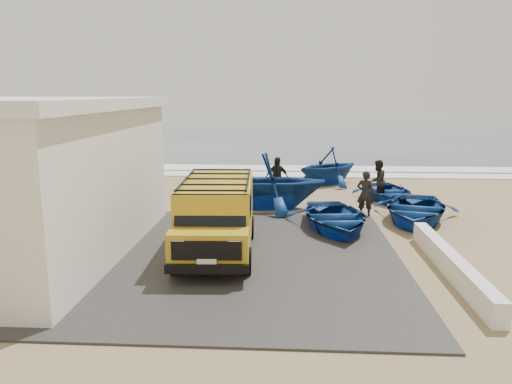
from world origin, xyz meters
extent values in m
plane|color=#957D56|center=(0.00, 0.00, 0.00)|extent=(160.00, 160.00, 0.00)
cube|color=#373532|center=(-2.00, -2.00, 0.03)|extent=(12.00, 10.00, 0.05)
cube|color=#385166|center=(0.00, 56.00, 0.00)|extent=(180.00, 88.00, 0.01)
cube|color=white|center=(0.00, 12.00, 0.03)|extent=(180.00, 1.60, 0.06)
cube|color=white|center=(0.00, 14.50, 0.02)|extent=(180.00, 2.20, 0.04)
cube|color=black|center=(-3.55, -0.50, 2.60)|extent=(0.08, 0.70, 0.90)
cube|color=silver|center=(5.00, -3.00, 0.28)|extent=(0.35, 6.00, 0.55)
cube|color=gold|center=(-1.03, -1.35, 1.17)|extent=(2.08, 3.98, 1.65)
cube|color=gold|center=(-0.92, -3.74, 0.80)|extent=(1.94, 0.99, 0.90)
cube|color=black|center=(-0.94, -3.27, 1.60)|extent=(1.76, 0.42, 0.72)
cube|color=black|center=(-0.90, -4.21, 0.90)|extent=(1.62, 0.15, 0.45)
cube|color=black|center=(-0.90, -4.24, 0.47)|extent=(1.94, 0.23, 0.22)
cube|color=black|center=(-1.03, -1.40, 2.08)|extent=(1.97, 3.68, 0.06)
cylinder|color=black|center=(-1.83, -3.38, 0.35)|extent=(0.25, 0.71, 0.70)
cylinder|color=black|center=(-1.97, -0.29, 0.35)|extent=(0.25, 0.71, 0.70)
cylinder|color=black|center=(-0.05, -3.30, 0.35)|extent=(0.25, 0.71, 0.70)
cylinder|color=black|center=(-0.19, -0.21, 0.35)|extent=(0.25, 0.71, 0.70)
imported|color=navy|center=(2.49, 0.98, 0.42)|extent=(3.39, 4.41, 0.85)
imported|color=navy|center=(5.41, 2.27, 0.44)|extent=(4.12, 4.96, 0.89)
imported|color=navy|center=(0.35, 3.94, 1.09)|extent=(4.50, 4.00, 2.18)
imported|color=navy|center=(5.18, 5.66, 0.37)|extent=(2.87, 3.80, 0.74)
imported|color=navy|center=(2.97, 9.36, 0.92)|extent=(4.60, 4.52, 1.84)
imported|color=black|center=(3.77, 2.85, 0.85)|extent=(0.71, 0.56, 1.70)
imported|color=black|center=(4.71, 5.70, 0.85)|extent=(1.02, 1.05, 1.71)
imported|color=black|center=(0.51, 5.66, 0.91)|extent=(1.15, 0.79, 1.81)
camera|label=1|loc=(0.89, -15.02, 4.43)|focal=35.00mm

